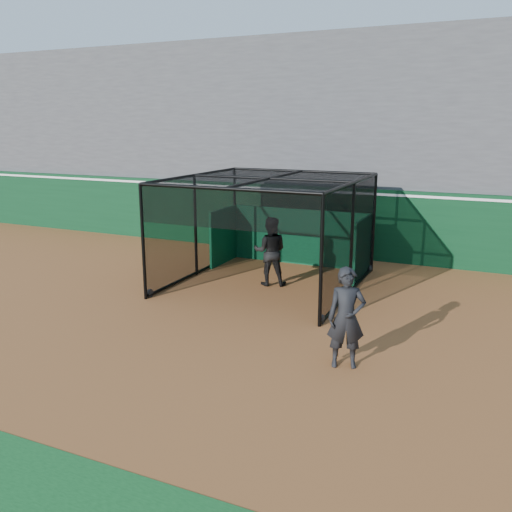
% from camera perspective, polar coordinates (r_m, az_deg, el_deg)
% --- Properties ---
extents(ground, '(120.00, 120.00, 0.00)m').
position_cam_1_polar(ground, '(12.57, -3.84, -8.20)').
color(ground, brown).
rests_on(ground, ground).
extents(outfield_wall, '(50.00, 0.50, 2.50)m').
position_cam_1_polar(outfield_wall, '(19.85, 7.79, 3.75)').
color(outfield_wall, '#093519').
rests_on(outfield_wall, ground).
extents(grandstand, '(50.00, 7.85, 8.95)m').
position_cam_1_polar(grandstand, '(23.20, 10.82, 12.98)').
color(grandstand, '#4C4C4F').
rests_on(grandstand, ground).
extents(batting_cage, '(5.09, 5.59, 3.16)m').
position_cam_1_polar(batting_cage, '(15.99, 1.36, 2.51)').
color(batting_cage, black).
rests_on(batting_cage, ground).
extents(batter, '(1.20, 1.06, 2.05)m').
position_cam_1_polar(batter, '(16.01, 1.50, 0.50)').
color(batter, black).
rests_on(batter, ground).
extents(on_deck_player, '(0.86, 0.71, 2.02)m').
position_cam_1_polar(on_deck_player, '(10.76, 9.48, -6.46)').
color(on_deck_player, black).
rests_on(on_deck_player, ground).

